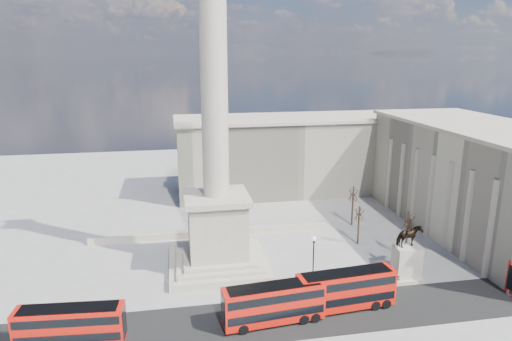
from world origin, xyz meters
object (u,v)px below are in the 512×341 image
at_px(red_bus_b, 274,303).
at_px(victorian_lamp, 313,257).
at_px(red_bus_a, 71,326).
at_px(pedestrian_standing, 398,278).
at_px(equestrian_statue, 407,258).
at_px(red_bus_c, 347,289).
at_px(nelsons_column, 216,180).
at_px(pedestrian_walking, 339,273).
at_px(pedestrian_crossing, 317,291).

height_order(red_bus_b, victorian_lamp, victorian_lamp).
height_order(red_bus_a, pedestrian_standing, red_bus_a).
relative_size(red_bus_a, equestrian_statue, 1.25).
bearing_deg(victorian_lamp, red_bus_c, -71.09).
distance_m(nelsons_column, pedestrian_walking, 21.18).
distance_m(equestrian_statue, pedestrian_walking, 9.37).
height_order(red_bus_a, victorian_lamp, victorian_lamp).
distance_m(pedestrian_walking, pedestrian_standing, 7.75).
xyz_separation_m(red_bus_a, pedestrian_walking, (32.84, 9.06, -1.57)).
distance_m(red_bus_c, victorian_lamp, 6.92).
bearing_deg(nelsons_column, red_bus_c, -45.62).
relative_size(red_bus_c, pedestrian_crossing, 7.15).
height_order(nelsons_column, victorian_lamp, nelsons_column).
xyz_separation_m(nelsons_column, pedestrian_standing, (23.12, -9.82, -12.05)).
bearing_deg(victorian_lamp, pedestrian_walking, 13.08).
height_order(victorian_lamp, pedestrian_standing, victorian_lamp).
bearing_deg(pedestrian_standing, red_bus_b, 11.29).
distance_m(red_bus_a, pedestrian_standing, 40.59).
distance_m(red_bus_b, equestrian_statue, 21.06).
xyz_separation_m(nelsons_column, red_bus_a, (-16.96, -16.10, -10.56)).
height_order(pedestrian_walking, pedestrian_standing, pedestrian_standing).
distance_m(nelsons_column, red_bus_b, 19.51).
distance_m(red_bus_b, pedestrian_walking, 14.14).
height_order(victorian_lamp, equestrian_statue, equestrian_statue).
relative_size(pedestrian_walking, pedestrian_crossing, 0.93).
bearing_deg(pedestrian_walking, victorian_lamp, -158.40).
bearing_deg(pedestrian_crossing, red_bus_b, 107.67).
distance_m(red_bus_c, pedestrian_crossing, 4.46).
xyz_separation_m(red_bus_b, victorian_lamp, (7.00, 7.77, 1.58)).
distance_m(nelsons_column, red_bus_c, 22.61).
xyz_separation_m(victorian_lamp, pedestrian_crossing, (-0.39, -3.17, -3.21)).
bearing_deg(red_bus_a, pedestrian_standing, 13.33).
bearing_deg(red_bus_b, nelsons_column, 101.68).
xyz_separation_m(nelsons_column, pedestrian_crossing, (11.47, -11.14, -12.07)).
bearing_deg(equestrian_statue, victorian_lamp, 176.06).
height_order(red_bus_b, pedestrian_crossing, red_bus_b).
height_order(nelsons_column, pedestrian_walking, nelsons_column).
bearing_deg(pedestrian_walking, red_bus_a, -156.05).
bearing_deg(red_bus_c, victorian_lamp, 103.97).
bearing_deg(pedestrian_standing, nelsons_column, -29.71).
bearing_deg(red_bus_c, pedestrian_crossing, 123.74).
relative_size(equestrian_statue, pedestrian_standing, 5.22).
bearing_deg(victorian_lamp, pedestrian_crossing, -97.05).
height_order(equestrian_statue, pedestrian_standing, equestrian_statue).
relative_size(nelsons_column, pedestrian_crossing, 29.26).
xyz_separation_m(nelsons_column, equestrian_statue, (24.76, -8.86, -9.75)).
height_order(red_bus_a, equestrian_statue, equestrian_statue).
bearing_deg(victorian_lamp, equestrian_statue, -3.94).
xyz_separation_m(pedestrian_walking, pedestrian_standing, (7.24, -2.78, 0.07)).
xyz_separation_m(pedestrian_walking, pedestrian_crossing, (-4.41, -4.10, 0.06)).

